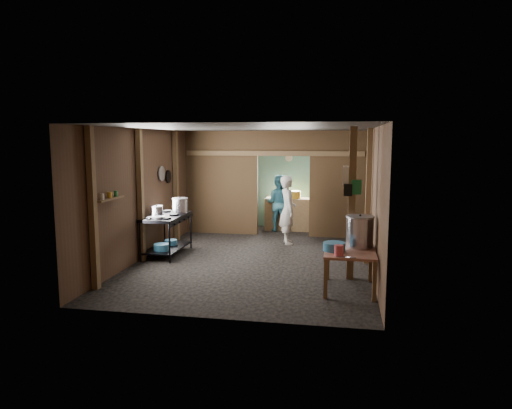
% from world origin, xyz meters
% --- Properties ---
extents(floor, '(4.50, 7.00, 0.00)m').
position_xyz_m(floor, '(0.00, 0.00, 0.00)').
color(floor, black).
rests_on(floor, ground).
extents(ceiling, '(4.50, 7.00, 0.00)m').
position_xyz_m(ceiling, '(0.00, 0.00, 2.60)').
color(ceiling, '#464542').
rests_on(ceiling, ground).
extents(wall_back, '(4.50, 0.00, 2.60)m').
position_xyz_m(wall_back, '(0.00, 3.50, 1.30)').
color(wall_back, '#483223').
rests_on(wall_back, ground).
extents(wall_front, '(4.50, 0.00, 2.60)m').
position_xyz_m(wall_front, '(0.00, -3.50, 1.30)').
color(wall_front, '#483223').
rests_on(wall_front, ground).
extents(wall_left, '(0.00, 7.00, 2.60)m').
position_xyz_m(wall_left, '(-2.25, 0.00, 1.30)').
color(wall_left, '#483223').
rests_on(wall_left, ground).
extents(wall_right, '(0.00, 7.00, 2.60)m').
position_xyz_m(wall_right, '(2.25, 0.00, 1.30)').
color(wall_right, '#483223').
rests_on(wall_right, ground).
extents(partition_left, '(1.85, 0.10, 2.60)m').
position_xyz_m(partition_left, '(-1.32, 2.20, 1.30)').
color(partition_left, '#4E381D').
rests_on(partition_left, floor).
extents(partition_right, '(1.35, 0.10, 2.60)m').
position_xyz_m(partition_right, '(1.57, 2.20, 1.30)').
color(partition_right, '#4E381D').
rests_on(partition_right, floor).
extents(partition_header, '(1.30, 0.10, 0.60)m').
position_xyz_m(partition_header, '(0.25, 2.20, 2.30)').
color(partition_header, '#4E381D').
rests_on(partition_header, wall_back).
extents(turquoise_panel, '(4.40, 0.06, 2.50)m').
position_xyz_m(turquoise_panel, '(0.00, 3.44, 1.25)').
color(turquoise_panel, '#6EA09A').
rests_on(turquoise_panel, wall_back).
extents(back_counter, '(1.20, 0.50, 0.85)m').
position_xyz_m(back_counter, '(0.30, 2.95, 0.42)').
color(back_counter, brown).
rests_on(back_counter, floor).
extents(wall_clock, '(0.20, 0.03, 0.20)m').
position_xyz_m(wall_clock, '(0.25, 3.40, 1.90)').
color(wall_clock, silver).
rests_on(wall_clock, wall_back).
extents(post_left_a, '(0.10, 0.12, 2.60)m').
position_xyz_m(post_left_a, '(-2.18, -2.60, 1.30)').
color(post_left_a, brown).
rests_on(post_left_a, floor).
extents(post_left_b, '(0.10, 0.12, 2.60)m').
position_xyz_m(post_left_b, '(-2.18, -0.80, 1.30)').
color(post_left_b, brown).
rests_on(post_left_b, floor).
extents(post_left_c, '(0.10, 0.12, 2.60)m').
position_xyz_m(post_left_c, '(-2.18, 1.20, 1.30)').
color(post_left_c, brown).
rests_on(post_left_c, floor).
extents(post_right, '(0.10, 0.12, 2.60)m').
position_xyz_m(post_right, '(2.18, -0.20, 1.30)').
color(post_right, brown).
rests_on(post_right, floor).
extents(post_free, '(0.12, 0.12, 2.60)m').
position_xyz_m(post_free, '(1.85, -1.30, 1.30)').
color(post_free, brown).
rests_on(post_free, floor).
extents(cross_beam, '(4.40, 0.12, 0.12)m').
position_xyz_m(cross_beam, '(0.00, 2.15, 2.05)').
color(cross_beam, brown).
rests_on(cross_beam, wall_left).
extents(pan_lid_big, '(0.03, 0.34, 0.34)m').
position_xyz_m(pan_lid_big, '(-2.21, 0.40, 1.65)').
color(pan_lid_big, gray).
rests_on(pan_lid_big, wall_left).
extents(pan_lid_small, '(0.03, 0.30, 0.30)m').
position_xyz_m(pan_lid_small, '(-2.21, 0.80, 1.55)').
color(pan_lid_small, black).
rests_on(pan_lid_small, wall_left).
extents(wall_shelf, '(0.14, 0.80, 0.03)m').
position_xyz_m(wall_shelf, '(-2.15, -2.10, 1.40)').
color(wall_shelf, brown).
rests_on(wall_shelf, wall_left).
extents(jar_white, '(0.07, 0.07, 0.10)m').
position_xyz_m(jar_white, '(-2.15, -2.35, 1.47)').
color(jar_white, silver).
rests_on(jar_white, wall_shelf).
extents(jar_yellow, '(0.08, 0.08, 0.10)m').
position_xyz_m(jar_yellow, '(-2.15, -2.10, 1.47)').
color(jar_yellow, '#B58922').
rests_on(jar_yellow, wall_shelf).
extents(jar_green, '(0.06, 0.06, 0.10)m').
position_xyz_m(jar_green, '(-2.15, -1.88, 1.47)').
color(jar_green, '#176631').
rests_on(jar_green, wall_shelf).
extents(bag_white, '(0.22, 0.15, 0.32)m').
position_xyz_m(bag_white, '(1.80, -1.22, 1.78)').
color(bag_white, silver).
rests_on(bag_white, post_free).
extents(bag_green, '(0.16, 0.12, 0.24)m').
position_xyz_m(bag_green, '(1.92, -1.36, 1.60)').
color(bag_green, '#176631').
rests_on(bag_green, post_free).
extents(bag_black, '(0.14, 0.10, 0.20)m').
position_xyz_m(bag_black, '(1.78, -1.38, 1.55)').
color(bag_black, black).
rests_on(bag_black, post_free).
extents(gas_range, '(0.73, 1.42, 0.84)m').
position_xyz_m(gas_range, '(-1.88, -0.24, 0.42)').
color(gas_range, black).
rests_on(gas_range, floor).
extents(prep_table, '(0.80, 1.09, 0.65)m').
position_xyz_m(prep_table, '(1.83, -1.91, 0.32)').
color(prep_table, '#AE6854').
rests_on(prep_table, floor).
extents(stove_pot_large, '(0.40, 0.40, 0.34)m').
position_xyz_m(stove_pot_large, '(-1.71, 0.14, 0.99)').
color(stove_pot_large, '#B3B2C0').
rests_on(stove_pot_large, gas_range).
extents(stove_pot_med, '(0.32, 0.32, 0.22)m').
position_xyz_m(stove_pot_med, '(-2.05, -0.33, 0.93)').
color(stove_pot_med, '#B3B2C0').
rests_on(stove_pot_med, gas_range).
extents(frying_pan, '(0.44, 0.55, 0.06)m').
position_xyz_m(frying_pan, '(-1.88, -0.67, 0.86)').
color(frying_pan, gray).
rests_on(frying_pan, gas_range).
extents(blue_tub_front, '(0.32, 0.32, 0.13)m').
position_xyz_m(blue_tub_front, '(-1.88, -0.54, 0.23)').
color(blue_tub_front, teal).
rests_on(blue_tub_front, gas_range).
extents(blue_tub_back, '(0.27, 0.27, 0.11)m').
position_xyz_m(blue_tub_back, '(-1.88, -0.02, 0.22)').
color(blue_tub_back, teal).
rests_on(blue_tub_back, gas_range).
extents(stock_pot, '(0.58, 0.58, 0.53)m').
position_xyz_m(stock_pot, '(1.98, -1.66, 0.89)').
color(stock_pot, '#B3B2C0').
rests_on(stock_pot, prep_table).
extents(wash_basin, '(0.41, 0.41, 0.13)m').
position_xyz_m(wash_basin, '(1.58, -1.99, 0.71)').
color(wash_basin, teal).
rests_on(wash_basin, prep_table).
extents(pink_bucket, '(0.15, 0.15, 0.16)m').
position_xyz_m(pink_bucket, '(1.66, -2.32, 0.73)').
color(pink_bucket, '#CC4A53').
rests_on(pink_bucket, prep_table).
extents(knife, '(0.30, 0.06, 0.01)m').
position_xyz_m(knife, '(1.76, -2.41, 0.65)').
color(knife, '#B3B2C0').
rests_on(knife, prep_table).
extents(yellow_tub, '(0.35, 0.35, 0.20)m').
position_xyz_m(yellow_tub, '(0.44, 2.95, 0.95)').
color(yellow_tub, '#B58922').
rests_on(yellow_tub, back_counter).
extents(red_cup, '(0.11, 0.11, 0.13)m').
position_xyz_m(red_cup, '(-0.09, 2.95, 0.91)').
color(red_cup, '#920908').
rests_on(red_cup, back_counter).
extents(cook, '(0.52, 0.66, 1.57)m').
position_xyz_m(cook, '(0.47, 1.28, 0.79)').
color(cook, beige).
rests_on(cook, floor).
extents(worker_back, '(0.76, 0.62, 1.48)m').
position_xyz_m(worker_back, '(0.06, 2.75, 0.74)').
color(worker_back, teal).
rests_on(worker_back, floor).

